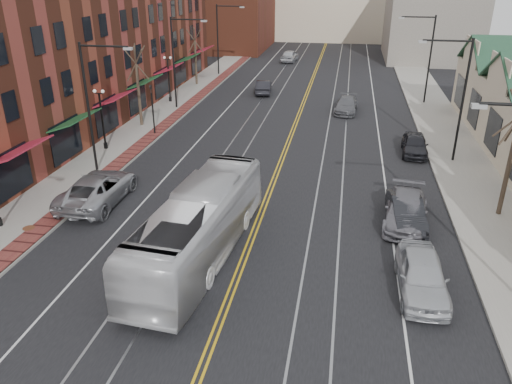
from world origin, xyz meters
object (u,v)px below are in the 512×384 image
at_px(parked_car_a, 422,275).
at_px(parked_car_d, 415,144).
at_px(parked_car_b, 406,212).
at_px(transit_bus, 199,225).
at_px(parked_suv, 98,189).
at_px(parked_car_c, 406,210).

bearing_deg(parked_car_a, parked_car_d, 84.29).
xyz_separation_m(parked_car_a, parked_car_b, (-0.10, 5.94, -0.08)).
xyz_separation_m(parked_car_b, parked_car_d, (1.56, 11.02, 0.00)).
xyz_separation_m(transit_bus, parked_suv, (-7.23, 4.52, -0.77)).
bearing_deg(parked_car_d, parked_car_a, -92.08).
bearing_deg(parked_suv, transit_bus, 147.33).
relative_size(parked_car_a, parked_car_c, 0.92).
relative_size(transit_bus, parked_car_d, 2.73).
xyz_separation_m(parked_suv, parked_car_a, (16.83, -5.56, -0.04)).
distance_m(parked_car_c, parked_car_d, 10.99).
bearing_deg(parked_car_c, parked_suv, -171.14).
distance_m(parked_suv, parked_car_a, 17.73).
distance_m(transit_bus, parked_car_d, 19.41).
bearing_deg(transit_bus, parked_suv, -26.86).
bearing_deg(parked_car_d, parked_car_c, -95.32).
bearing_deg(parked_car_b, transit_bus, -157.18).
bearing_deg(parked_car_a, parked_car_c, 90.14).
height_order(parked_car_a, parked_car_b, parked_car_a).
height_order(parked_suv, parked_car_b, parked_suv).
bearing_deg(parked_suv, parked_car_a, 161.08).
height_order(transit_bus, parked_car_a, transit_bus).
xyz_separation_m(parked_suv, parked_car_b, (16.73, 0.38, -0.12)).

